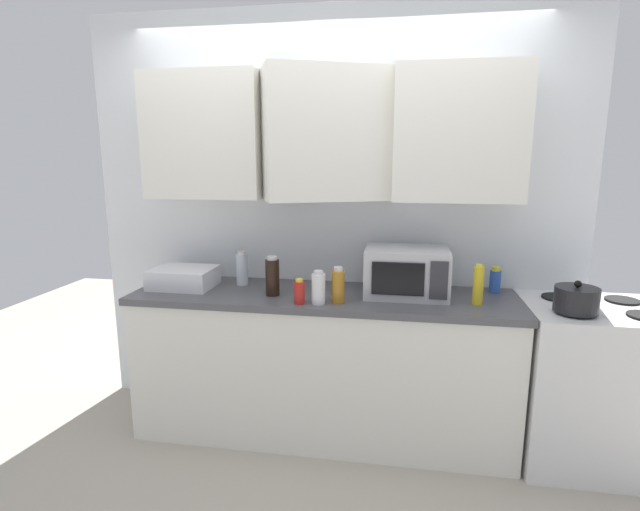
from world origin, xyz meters
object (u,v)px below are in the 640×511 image
object	(u,v)px
dish_rack	(184,278)
bottle_blue_cleaner	(495,280)
bottle_white_jar	(318,288)
kettle	(576,299)
bottle_yellow_mustard	(478,285)
microwave	(406,272)
bottle_clear_tall	(242,269)
bottle_soy_dark	(272,277)
stove_range	(590,384)
bottle_red_sauce	(299,292)
bottle_amber_vinegar	(338,286)

from	to	relation	value
dish_rack	bottle_blue_cleaner	size ratio (longest dim) A/B	2.40
dish_rack	bottle_white_jar	size ratio (longest dim) A/B	2.02
kettle	bottle_yellow_mustard	size ratio (longest dim) A/B	0.97
microwave	bottle_white_jar	world-z (taller)	microwave
bottle_clear_tall	kettle	bearing A→B (deg)	-8.23
microwave	bottle_soy_dark	size ratio (longest dim) A/B	2.05
microwave	bottle_blue_cleaner	size ratio (longest dim) A/B	3.03
dish_rack	bottle_soy_dark	bearing A→B (deg)	-8.34
kettle	bottle_blue_cleaner	xyz separation A→B (m)	(-0.34, 0.35, -0.00)
bottle_clear_tall	bottle_yellow_mustard	size ratio (longest dim) A/B	0.97
dish_rack	bottle_blue_cleaner	world-z (taller)	bottle_blue_cleaner
microwave	bottle_soy_dark	xyz separation A→B (m)	(-0.77, -0.14, -0.03)
stove_range	dish_rack	distance (m)	2.46
bottle_red_sauce	kettle	bearing A→B (deg)	2.52
dish_rack	bottle_blue_cleaner	xyz separation A→B (m)	(1.90, 0.19, 0.01)
bottle_blue_cleaner	bottle_amber_vinegar	size ratio (longest dim) A/B	0.78
bottle_clear_tall	bottle_red_sauce	bearing A→B (deg)	-37.24
bottle_clear_tall	bottle_blue_cleaner	xyz separation A→B (m)	(1.56, 0.08, -0.03)
bottle_amber_vinegar	bottle_red_sauce	xyz separation A→B (m)	(-0.21, -0.06, -0.03)
bottle_white_jar	bottle_soy_dark	world-z (taller)	bottle_soy_dark
dish_rack	bottle_yellow_mustard	size ratio (longest dim) A/B	1.69
microwave	bottle_blue_cleaner	bearing A→B (deg)	14.92
bottle_soy_dark	bottle_yellow_mustard	size ratio (longest dim) A/B	1.04
microwave	bottle_clear_tall	bearing A→B (deg)	176.51
bottle_blue_cleaner	bottle_white_jar	bearing A→B (deg)	-158.29
bottle_soy_dark	bottle_red_sauce	size ratio (longest dim) A/B	1.66
bottle_yellow_mustard	bottle_red_sauce	size ratio (longest dim) A/B	1.60
dish_rack	microwave	bearing A→B (deg)	2.14
kettle	bottle_amber_vinegar	distance (m)	1.24
kettle	bottle_soy_dark	distance (m)	1.64
bottle_clear_tall	dish_rack	bearing A→B (deg)	-161.70
bottle_white_jar	microwave	bearing A→B (deg)	28.49
stove_range	bottle_blue_cleaner	size ratio (longest dim) A/B	5.76
microwave	bottle_blue_cleaner	xyz separation A→B (m)	(0.53, 0.14, -0.07)
stove_range	kettle	bearing A→B (deg)	-140.53
kettle	bottle_white_jar	size ratio (longest dim) A/B	1.16
dish_rack	bottle_white_jar	bearing A→B (deg)	-13.17
bottle_amber_vinegar	bottle_red_sauce	size ratio (longest dim) A/B	1.45
dish_rack	bottle_red_sauce	world-z (taller)	bottle_red_sauce
dish_rack	bottle_yellow_mustard	distance (m)	1.77
stove_range	microwave	world-z (taller)	microwave
microwave	bottle_white_jar	distance (m)	0.55
kettle	bottle_red_sauce	world-z (taller)	kettle
kettle	stove_range	bearing A→B (deg)	39.47
bottle_white_jar	bottle_blue_cleaner	world-z (taller)	bottle_white_jar
bottle_red_sauce	bottle_soy_dark	bearing A→B (deg)	144.43
bottle_clear_tall	bottle_white_jar	bearing A→B (deg)	-30.48
microwave	bottle_yellow_mustard	size ratio (longest dim) A/B	2.13
kettle	bottle_yellow_mustard	bearing A→B (deg)	168.82
bottle_soy_dark	bottle_red_sauce	world-z (taller)	bottle_soy_dark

